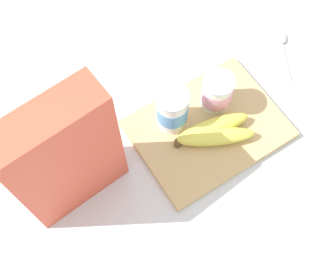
% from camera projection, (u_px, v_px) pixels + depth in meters
% --- Properties ---
extents(ground_plane, '(2.40, 2.40, 0.00)m').
position_uv_depth(ground_plane, '(208.00, 130.00, 0.89)').
color(ground_plane, silver).
extents(cutting_board, '(0.29, 0.22, 0.01)m').
position_uv_depth(cutting_board, '(208.00, 129.00, 0.89)').
color(cutting_board, tan).
rests_on(cutting_board, ground_plane).
extents(cereal_box, '(0.19, 0.08, 0.28)m').
position_uv_depth(cereal_box, '(64.00, 158.00, 0.71)').
color(cereal_box, '#D85138').
rests_on(cereal_box, ground_plane).
extents(yogurt_cup_front, '(0.06, 0.06, 0.10)m').
position_uv_depth(yogurt_cup_front, '(172.00, 109.00, 0.84)').
color(yogurt_cup_front, white).
rests_on(yogurt_cup_front, cutting_board).
extents(yogurt_cup_back, '(0.06, 0.06, 0.08)m').
position_uv_depth(yogurt_cup_back, '(217.00, 93.00, 0.87)').
color(yogurt_cup_back, white).
rests_on(yogurt_cup_back, cutting_board).
extents(banana_bunch, '(0.16, 0.10, 0.03)m').
position_uv_depth(banana_bunch, '(214.00, 132.00, 0.86)').
color(banana_bunch, '#E0D84D').
rests_on(banana_bunch, cutting_board).
extents(spoon, '(0.08, 0.13, 0.01)m').
position_uv_depth(spoon, '(283.00, 47.00, 0.97)').
color(spoon, silver).
rests_on(spoon, ground_plane).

